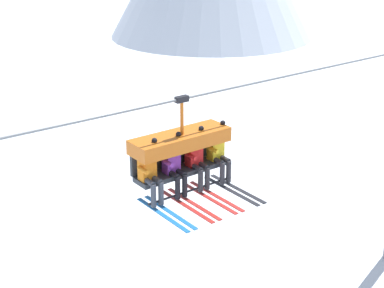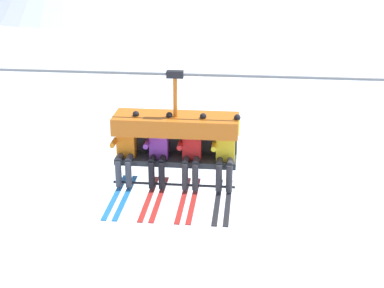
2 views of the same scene
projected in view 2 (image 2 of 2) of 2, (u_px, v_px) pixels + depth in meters
The scene contains 6 objects.
lift_cable at pixel (194, 75), 9.74m from camera, with size 19.92×0.05×0.05m.
chairlift_chair at pixel (176, 132), 10.22m from camera, with size 2.16×0.74×1.96m.
skier_orange at pixel (125, 149), 10.20m from camera, with size 0.48×1.70×1.34m.
skier_purple at pixel (158, 150), 10.15m from camera, with size 0.48×1.70×1.34m.
skier_red at pixel (192, 151), 10.09m from camera, with size 0.48×1.70×1.34m.
skier_yellow at pixel (225, 152), 10.04m from camera, with size 0.48×1.70×1.34m.
Camera 2 is at (2.69, -10.24, 10.06)m, focal length 55.00 mm.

